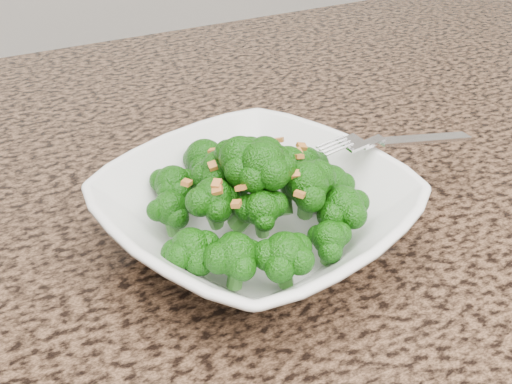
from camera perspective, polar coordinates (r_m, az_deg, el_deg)
name	(u,v)px	position (r m, az deg, el deg)	size (l,w,h in m)	color
granite_counter	(144,297)	(0.51, -9.88, -9.21)	(1.64, 1.04, 0.03)	brown
bowl	(256,214)	(0.51, 0.00, -1.98)	(0.23, 0.23, 0.06)	white
broccoli_pile	(256,149)	(0.48, 0.00, 3.84)	(0.21, 0.21, 0.06)	#145409
garlic_topping	(256,108)	(0.46, 0.00, 7.50)	(0.12, 0.12, 0.01)	#BF752E
fork	(376,141)	(0.55, 10.62, 4.45)	(0.18, 0.03, 0.01)	silver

